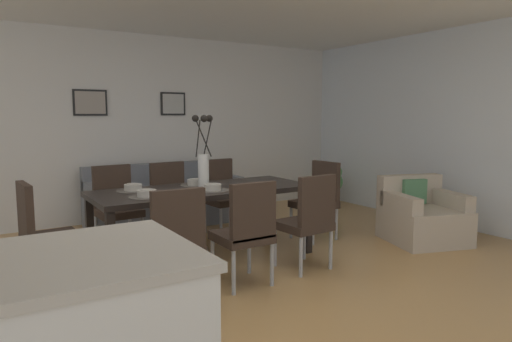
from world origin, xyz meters
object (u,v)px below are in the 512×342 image
dining_chair_head_east (319,196)px  dining_chair_mid_left (309,217)px  armchair (422,217)px  dining_table (204,195)px  centerpiece_vase (203,160)px  bowl_far_right (195,182)px  framed_picture_center (173,104)px  dining_chair_far_right (172,198)px  framed_picture_left (90,103)px  potted_plant (332,183)px  bowl_far_left (213,187)px  bowl_near_left (147,193)px  bowl_near_right (133,187)px  sofa (164,203)px  dining_chair_far_left (246,228)px  dining_chair_near_left (174,239)px  dining_chair_mid_right (222,192)px  dining_chair_near_right (116,203)px  dining_chair_head_west (41,230)px

dining_chair_head_east → dining_chair_mid_left: bearing=-134.4°
armchair → dining_table: bearing=163.4°
centerpiece_vase → bowl_far_right: (-0.00, 0.20, -0.24)m
centerpiece_vase → framed_picture_center: bearing=75.3°
dining_chair_far_right → framed_picture_left: size_ratio=2.10×
dining_chair_head_east → potted_plant: 2.02m
centerpiece_vase → bowl_far_left: size_ratio=4.32×
bowl_near_left → bowl_near_right: same height
bowl_near_right → framed_picture_left: (0.08, 2.02, 0.86)m
dining_chair_far_right → centerpiece_vase: bearing=-89.3°
dining_chair_head_east → framed_picture_center: bearing=113.1°
dining_chair_far_right → sofa: bearing=75.3°
dining_table → dining_chair_mid_left: dining_chair_mid_left is taller
centerpiece_vase → armchair: bearing=-16.6°
dining_table → potted_plant: 3.31m
dining_chair_far_right → potted_plant: 3.04m
dining_chair_head_east → bowl_far_left: bearing=-171.7°
dining_chair_far_left → bowl_near_right: dining_chair_far_left is taller
centerpiece_vase → bowl_near_left: size_ratio=4.32×
dining_chair_head_east → dining_chair_near_left: bearing=-158.0°
bowl_near_left → bowl_far_left: 0.66m
bowl_near_left → bowl_far_left: (0.66, 0.00, 0.00)m
dining_chair_head_east → framed_picture_center: 2.64m
centerpiece_vase → armchair: centerpiece_vase is taller
dining_chair_mid_right → armchair: dining_chair_mid_right is taller
armchair → potted_plant: size_ratio=1.50×
framed_picture_left → sofa: bearing=-30.8°
dining_chair_near_right → dining_chair_head_west: size_ratio=1.00×
dining_chair_mid_right → sofa: dining_chair_mid_right is taller
dining_chair_near_left → dining_chair_head_east: bearing=22.0°
dining_chair_near_left → dining_chair_head_east: 2.37m
bowl_far_left → dining_chair_far_left: bearing=-91.8°
dining_chair_mid_right → armchair: 2.41m
bowl_near_left → dining_chair_near_left: bearing=-91.3°
dining_table → potted_plant: (2.97, 1.42, -0.30)m
centerpiece_vase → bowl_far_left: centerpiece_vase is taller
dining_chair_mid_left → centerpiece_vase: bearing=130.0°
dining_table → bowl_near_right: (-0.66, 0.20, 0.11)m
bowl_far_right → bowl_near_right: bearing=180.0°
dining_chair_mid_right → bowl_near_left: (-1.33, -1.07, 0.27)m
bowl_near_left → potted_plant: bearing=24.1°
dining_chair_far_left → bowl_far_right: bearing=88.9°
dining_chair_mid_left → framed_picture_center: 3.25m
bowl_near_left → bowl_far_left: size_ratio=1.00×
dining_chair_mid_left → armchair: size_ratio=0.92×
dining_chair_near_right → dining_chair_far_left: same height
dining_chair_near_left → framed_picture_center: framed_picture_center is taller
dining_chair_far_left → armchair: dining_chair_far_left is taller
dining_chair_mid_left → centerpiece_vase: 1.19m
dining_chair_near_left → dining_chair_head_west: 1.20m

